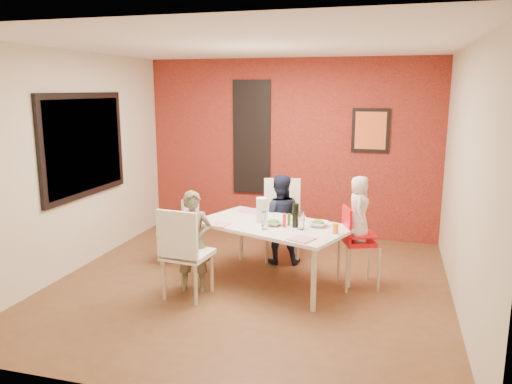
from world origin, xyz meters
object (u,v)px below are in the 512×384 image
(child_far, at_px, (279,219))
(chair_far, at_px, (282,214))
(dining_table, at_px, (273,229))
(child_near, at_px, (193,242))
(wine_bottle, at_px, (296,216))
(paper_towel_roll, at_px, (262,210))
(high_chair, at_px, (356,239))
(chair_near, at_px, (183,249))
(toddler, at_px, (359,208))
(chair_left, at_px, (183,226))

(child_far, bearing_deg, chair_far, -95.97)
(dining_table, distance_m, child_near, 0.93)
(wine_bottle, bearing_deg, paper_towel_roll, 165.16)
(high_chair, distance_m, child_near, 1.84)
(chair_far, bearing_deg, high_chair, -51.21)
(high_chair, bearing_deg, chair_near, 95.60)
(high_chair, height_order, paper_towel_roll, paper_towel_roll)
(child_near, relative_size, child_far, 0.98)
(chair_far, xyz_separation_m, child_far, (0.02, -0.25, -0.00))
(child_near, bearing_deg, paper_towel_roll, 23.08)
(chair_far, height_order, wine_bottle, chair_far)
(paper_towel_roll, bearing_deg, wine_bottle, -14.84)
(chair_near, xyz_separation_m, chair_far, (0.70, 1.67, 0.02))
(child_far, bearing_deg, toddler, 141.59)
(chair_near, height_order, toddler, toddler)
(dining_table, distance_m, chair_far, 0.96)
(toddler, bearing_deg, chair_near, 113.05)
(chair_near, distance_m, child_near, 0.25)
(chair_far, height_order, paper_towel_roll, chair_far)
(dining_table, bearing_deg, child_near, -149.15)
(child_near, height_order, paper_towel_roll, child_near)
(chair_left, xyz_separation_m, paper_towel_roll, (1.13, -0.29, 0.36))
(chair_near, bearing_deg, child_near, -86.50)
(chair_far, xyz_separation_m, high_chair, (1.04, -0.81, -0.02))
(chair_left, height_order, toddler, toddler)
(chair_near, bearing_deg, paper_towel_roll, -125.57)
(toddler, bearing_deg, dining_table, 95.70)
(wine_bottle, bearing_deg, toddler, 18.83)
(chair_far, height_order, toddler, toddler)
(chair_left, xyz_separation_m, child_far, (1.19, 0.37, 0.08))
(wine_bottle, xyz_separation_m, paper_towel_roll, (-0.42, 0.11, 0.01))
(chair_far, bearing_deg, chair_near, -126.16)
(child_far, height_order, toddler, toddler)
(chair_near, relative_size, chair_far, 0.96)
(wine_bottle, height_order, paper_towel_roll, paper_towel_roll)
(dining_table, distance_m, high_chair, 0.95)
(chair_left, relative_size, child_far, 0.77)
(child_far, bearing_deg, high_chair, 140.42)
(high_chair, bearing_deg, child_near, 88.72)
(dining_table, height_order, wine_bottle, wine_bottle)
(wine_bottle, bearing_deg, high_chair, 18.18)
(child_near, height_order, child_far, child_far)
(toddler, bearing_deg, paper_towel_roll, 92.72)
(toddler, relative_size, paper_towel_roll, 2.55)
(high_chair, xyz_separation_m, paper_towel_roll, (-1.08, -0.10, 0.29))
(paper_towel_roll, bearing_deg, toddler, 6.21)
(dining_table, bearing_deg, paper_towel_roll, 165.94)
(child_far, relative_size, toddler, 1.59)
(chair_left, height_order, child_near, child_near)
(chair_near, distance_m, paper_towel_roll, 1.05)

